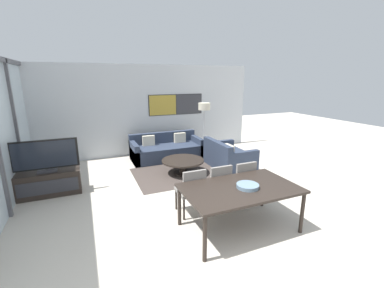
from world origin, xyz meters
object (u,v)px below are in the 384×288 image
tv_console (49,183)px  sofa_main (166,150)px  sofa_side (227,158)px  coffee_table (183,163)px  dining_table (240,191)px  dining_chair_left (192,189)px  dining_chair_centre (218,184)px  dining_chair_right (242,180)px  floor_lamp (204,110)px  fruit_bowl (248,186)px  television (45,156)px

tv_console → sofa_main: bearing=26.5°
sofa_side → coffee_table: (-1.30, 0.02, 0.02)m
sofa_side → dining_table: (-1.36, -2.67, 0.41)m
dining_chair_left → dining_chair_centre: (0.53, 0.01, 0.00)m
dining_table → tv_console: bearing=138.6°
coffee_table → dining_chair_right: dining_chair_right is taller
coffee_table → dining_chair_centre: bearing=-91.9°
dining_chair_left → floor_lamp: 4.04m
tv_console → dining_chair_centre: (2.96, -1.88, 0.24)m
tv_console → sofa_main: 3.38m
sofa_side → fruit_bowl: 3.05m
sofa_main → television: bearing=-153.5°
tv_console → dining_chair_left: size_ratio=1.39×
dining_chair_right → fruit_bowl: (-0.43, -0.78, 0.27)m
coffee_table → dining_chair_right: 2.03m
dining_chair_right → floor_lamp: (0.84, 3.45, 0.92)m
television → floor_lamp: floor_lamp is taller
sofa_side → dining_table: 3.03m
television → tv_console: bearing=-90.0°
sofa_main → floor_lamp: size_ratio=1.28×
sofa_side → dining_chair_centre: 2.38m
dining_chair_right → coffee_table: bearing=103.2°
television → dining_chair_right: (3.49, -1.89, -0.36)m
coffee_table → fruit_bowl: 2.79m
sofa_main → coffee_table: sofa_main is taller
dining_table → dining_chair_left: 0.91m
tv_console → fruit_bowl: 4.09m
sofa_main → dining_table: size_ratio=1.16×
dining_chair_centre → dining_chair_right: size_ratio=1.00×
dining_table → dining_chair_centre: (0.00, 0.73, -0.17)m
dining_table → dining_chair_centre: dining_chair_centre is taller
dining_table → dining_chair_left: (-0.53, 0.72, -0.17)m
dining_chair_left → tv_console: bearing=142.1°
dining_chair_centre → floor_lamp: 3.81m
television → floor_lamp: size_ratio=0.76×
tv_console → dining_chair_left: (2.44, -1.90, 0.24)m
dining_chair_left → sofa_main: bearing=80.2°
dining_chair_left → coffee_table: bearing=73.3°
dining_chair_right → floor_lamp: 3.66m
television → dining_chair_left: size_ratio=1.42×
sofa_main → dining_chair_right: bearing=-82.3°
television → dining_chair_centre: 3.53m
sofa_main → dining_chair_centre: dining_chair_centre is taller
coffee_table → floor_lamp: bearing=48.5°
floor_lamp → dining_chair_left: bearing=-118.8°
sofa_side → dining_table: sofa_side is taller
tv_console → dining_chair_centre: bearing=-32.4°
television → sofa_side: bearing=0.7°
coffee_table → dining_table: dining_table is taller
floor_lamp → fruit_bowl: bearing=-106.8°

